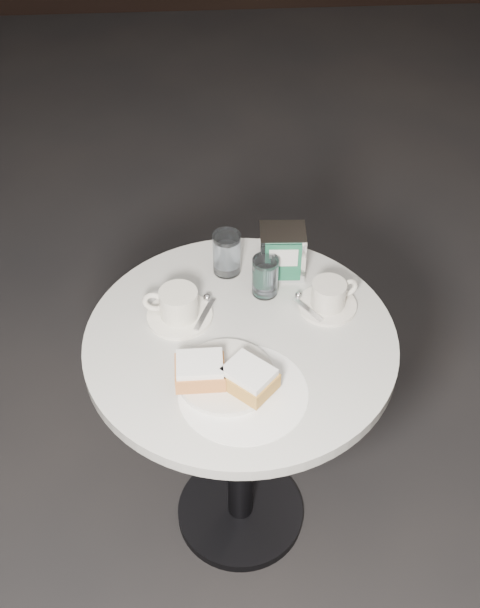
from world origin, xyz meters
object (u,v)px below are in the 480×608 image
water_glass_left (227,254)px  beignet_plate (225,375)px  cafe_table (241,394)px  water_glass_right (265,277)px  coffee_cup_left (178,306)px  napkin_dispenser (282,252)px  coffee_cup_right (329,297)px

water_glass_left → beignet_plate: bearing=-93.5°
cafe_table → water_glass_left: 0.34m
water_glass_left → water_glass_right: size_ratio=1.09×
water_glass_left → coffee_cup_left: bearing=-127.4°
napkin_dispenser → coffee_cup_right: bearing=-50.1°
beignet_plate → water_glass_left: water_glass_left is taller
water_glass_left → water_glass_right: (0.08, -0.08, -0.00)m
water_glass_right → napkin_dispenser: (0.05, 0.07, 0.01)m
coffee_cup_left → napkin_dispenser: bearing=37.5°
beignet_plate → coffee_cup_left: (-0.10, 0.20, 0.01)m
coffee_cup_left → water_glass_left: water_glass_left is taller
coffee_cup_right → napkin_dispenser: 0.16m
cafe_table → coffee_cup_right: (0.21, 0.09, 0.23)m
beignet_plate → napkin_dispenser: napkin_dispenser is taller
beignet_plate → coffee_cup_right: coffee_cup_right is taller
beignet_plate → napkin_dispenser: bearing=66.0°
beignet_plate → water_glass_left: 0.36m
beignet_plate → coffee_cup_right: size_ratio=1.49×
cafe_table → coffee_cup_right: coffee_cup_right is taller
cafe_table → beignet_plate: size_ratio=2.88×
cafe_table → napkin_dispenser: bearing=62.3°
beignet_plate → napkin_dispenser: (0.15, 0.34, 0.04)m
coffee_cup_left → water_glass_right: (0.20, 0.07, 0.01)m
coffee_cup_left → water_glass_left: (0.12, 0.15, 0.02)m
coffee_cup_right → napkin_dispenser: (-0.10, 0.13, 0.03)m
cafe_table → napkin_dispenser: 0.35m
water_glass_left → napkin_dispenser: (0.13, -0.01, 0.01)m
coffee_cup_left → water_glass_left: 0.19m
coffee_cup_left → water_glass_left: size_ratio=1.56×
beignet_plate → napkin_dispenser: 0.38m
cafe_table → napkin_dispenser: napkin_dispenser is taller
water_glass_right → water_glass_left: bearing=136.0°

